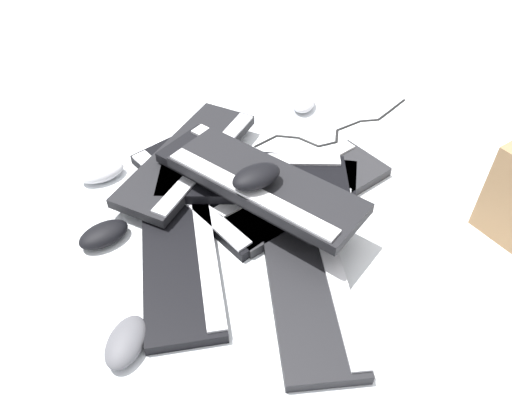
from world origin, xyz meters
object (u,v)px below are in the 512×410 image
Objects in this scene: keyboard_2 at (181,253)px; keyboard_8 at (264,183)px; keyboard_5 at (253,178)px; keyboard_6 at (189,158)px; keyboard_1 at (206,190)px; mouse_4 at (256,176)px; mouse_2 at (102,172)px; keyboard_3 at (308,280)px; mouse_3 at (104,234)px; mouse_1 at (126,342)px; keyboard_0 at (265,175)px; keyboard_7 at (249,177)px; mouse_0 at (303,102)px; keyboard_4 at (304,192)px.

keyboard_2 is 0.23m from keyboard_8.
keyboard_5 and keyboard_6 have the same top height.
keyboard_1 is 0.20m from keyboard_2.
mouse_4 is at bearing -126.35° from keyboard_1.
mouse_2 is (0.12, 0.40, -0.08)m from keyboard_8.
keyboard_3 is at bearing 87.76° from mouse_4.
keyboard_5 reaches higher than keyboard_2.
keyboard_2 is 0.28m from keyboard_6.
keyboard_8 is 0.36m from mouse_3.
keyboard_1 is 0.42m from mouse_1.
keyboard_0 is at bearing -66.10° from keyboard_1.
keyboard_8 is at bearing -53.15° from keyboard_2.
keyboard_6 is 1.04× the size of keyboard_7.
keyboard_2 is 0.26m from keyboard_5.
keyboard_8 reaches higher than mouse_1.
keyboard_8 is 4.06× the size of mouse_0.
mouse_1 is at bearing 153.44° from keyboard_7.
keyboard_0 is at bearing -16.62° from mouse_1.
keyboard_4 is at bearing -88.92° from keyboard_1.
keyboard_7 reaches higher than mouse_3.
mouse_1 is (-0.16, 0.33, 0.01)m from keyboard_3.
keyboard_6 is 0.22m from mouse_2.
mouse_4 is (-0.09, -0.12, 0.13)m from keyboard_1.
keyboard_1 is at bearing -72.37° from mouse_4.
keyboard_8 is at bearing -24.79° from mouse_1.
keyboard_3 is 0.36m from mouse_1.
keyboard_8 is at bearing -145.48° from keyboard_7.
mouse_1 is (-0.43, 0.21, -0.02)m from keyboard_5.
mouse_0 is 0.51m from mouse_4.
keyboard_0 is 4.14× the size of mouse_4.
keyboard_8 is (-0.07, -0.14, 0.09)m from keyboard_1.
mouse_3 is (-0.24, 0.15, -0.02)m from keyboard_6.
mouse_0 is 1.00× the size of mouse_1.
keyboard_3 is at bearing 6.90° from mouse_0.
mouse_4 is (-0.10, 0.11, 0.13)m from keyboard_4.
keyboard_5 is at bearing -11.61° from mouse_0.
keyboard_5 is at bearing -82.38° from keyboard_1.
keyboard_4 is 0.97× the size of keyboard_8.
mouse_3 is (-0.16, 0.20, 0.01)m from keyboard_1.
keyboard_2 is 4.20× the size of mouse_1.
keyboard_3 and keyboard_4 have the same top height.
mouse_4 is (-0.02, 0.02, 0.04)m from keyboard_8.
keyboard_8 reaches higher than keyboard_3.
keyboard_4 is 0.14m from keyboard_7.
keyboard_7 is 0.34m from mouse_3.
mouse_1 and mouse_2 have the same top height.
keyboard_1 is 0.18m from keyboard_8.
keyboard_3 is at bearing -55.11° from mouse_1.
keyboard_2 is at bearing 146.43° from keyboard_5.
keyboard_5 is at bearing -12.68° from keyboard_7.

